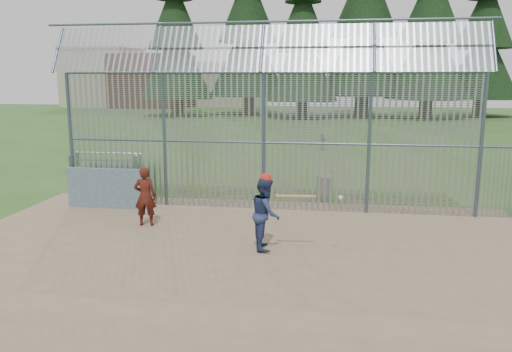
% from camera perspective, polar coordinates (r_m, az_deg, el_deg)
% --- Properties ---
extents(ground, '(120.00, 120.00, 0.00)m').
position_cam_1_polar(ground, '(11.59, -1.48, -8.21)').
color(ground, '#2D511E').
rests_on(ground, ground).
extents(dirt_infield, '(14.00, 10.00, 0.02)m').
position_cam_1_polar(dirt_infield, '(11.13, -1.93, -9.00)').
color(dirt_infield, '#756047').
rests_on(dirt_infield, ground).
extents(dugout_wall, '(2.50, 0.12, 1.20)m').
position_cam_1_polar(dugout_wall, '(15.48, -16.58, -1.35)').
color(dugout_wall, '#38566B').
rests_on(dugout_wall, dirt_infield).
extents(batter, '(0.74, 0.88, 1.64)m').
position_cam_1_polar(batter, '(11.28, 1.11, -4.30)').
color(batter, navy).
rests_on(batter, dirt_infield).
extents(onlooker, '(0.62, 0.46, 1.56)m').
position_cam_1_polar(onlooker, '(13.37, -12.55, -2.29)').
color(onlooker, maroon).
rests_on(onlooker, dirt_infield).
extents(bg_kid_seated, '(0.58, 0.46, 0.92)m').
position_cam_1_polar(bg_kid_seated, '(27.42, 7.60, 3.92)').
color(bg_kid_seated, slate).
rests_on(bg_kid_seated, ground).
extents(batting_gear, '(1.82, 0.52, 0.52)m').
position_cam_1_polar(batting_gear, '(11.05, 1.98, -0.76)').
color(batting_gear, red).
rests_on(batting_gear, ground).
extents(trash_can, '(0.56, 0.56, 0.82)m').
position_cam_1_polar(trash_can, '(16.27, 7.85, -1.27)').
color(trash_can, gray).
rests_on(trash_can, ground).
extents(bleacher, '(3.00, 0.95, 0.72)m').
position_cam_1_polar(bleacher, '(21.94, -16.83, 1.63)').
color(bleacher, slate).
rests_on(bleacher, ground).
extents(backstop_fence, '(20.09, 0.81, 5.30)m').
position_cam_1_polar(backstop_fence, '(14.28, 8.09, 5.06)').
color(backstop_fence, '#47566B').
rests_on(backstop_fence, ground).
extents(conifer_row, '(38.48, 12.26, 20.20)m').
position_cam_1_polar(conifer_row, '(52.75, 8.92, 18.57)').
color(conifer_row, '#332319').
rests_on(conifer_row, ground).
extents(distant_buildings, '(26.50, 10.50, 8.00)m').
position_cam_1_polar(distant_buildings, '(71.80, -12.16, 10.64)').
color(distant_buildings, brown).
rests_on(distant_buildings, ground).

